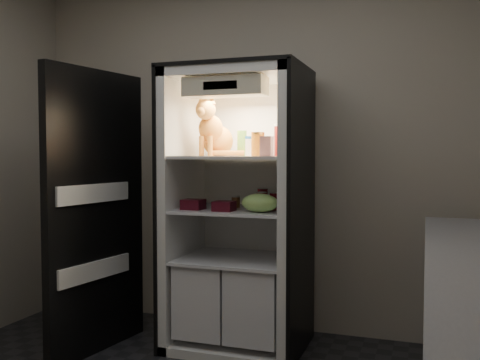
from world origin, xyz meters
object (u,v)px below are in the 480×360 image
(refrigerator, at_px, (240,229))
(mayo_tub, at_px, (246,146))
(parmesan_shaker, at_px, (242,143))
(soda_can_c, at_px, (261,201))
(berry_box_right, at_px, (224,206))
(salsa_jar, at_px, (258,144))
(grape_bag, at_px, (260,203))
(cream_carton, at_px, (267,146))
(condiment_jar, at_px, (236,202))
(pepper_jar, at_px, (283,140))
(soda_can_a, at_px, (263,198))
(berry_box_left, at_px, (193,204))
(soda_can_b, at_px, (274,201))
(tabby_cat, at_px, (214,134))

(refrigerator, distance_m, mayo_tub, 0.57)
(parmesan_shaker, distance_m, soda_can_c, 0.46)
(parmesan_shaker, height_order, berry_box_right, parmesan_shaker)
(salsa_jar, height_order, grape_bag, salsa_jar)
(cream_carton, bearing_deg, parmesan_shaker, 132.48)
(refrigerator, xyz_separation_m, berry_box_right, (-0.02, -0.24, 0.18))
(salsa_jar, relative_size, grape_bag, 0.66)
(cream_carton, xyz_separation_m, condiment_jar, (-0.29, 0.24, -0.37))
(pepper_jar, height_order, soda_can_c, pepper_jar)
(condiment_jar, bearing_deg, pepper_jar, 6.35)
(pepper_jar, bearing_deg, berry_box_right, -140.61)
(grape_bag, bearing_deg, soda_can_a, 103.49)
(grape_bag, bearing_deg, refrigerator, 133.00)
(parmesan_shaker, xyz_separation_m, mayo_tub, (0.02, 0.03, -0.02))
(mayo_tub, distance_m, grape_bag, 0.50)
(grape_bag, distance_m, berry_box_right, 0.24)
(salsa_jar, distance_m, soda_can_a, 0.38)
(salsa_jar, bearing_deg, parmesan_shaker, 145.02)
(salsa_jar, bearing_deg, grape_bag, -68.54)
(condiment_jar, bearing_deg, salsa_jar, -17.67)
(parmesan_shaker, height_order, soda_can_c, parmesan_shaker)
(refrigerator, distance_m, soda_can_a, 0.26)
(refrigerator, bearing_deg, berry_box_left, -139.50)
(pepper_jar, height_order, soda_can_b, pepper_jar)
(refrigerator, relative_size, salsa_jar, 12.16)
(berry_box_left, height_order, berry_box_right, berry_box_left)
(salsa_jar, bearing_deg, condiment_jar, 162.33)
(mayo_tub, relative_size, berry_box_left, 1.01)
(soda_can_a, bearing_deg, cream_carton, -68.91)
(refrigerator, distance_m, tabby_cat, 0.68)
(soda_can_c, height_order, grape_bag, soda_can_c)
(cream_carton, distance_m, berry_box_left, 0.64)
(condiment_jar, bearing_deg, grape_bag, -42.60)
(grape_bag, height_order, berry_box_left, grape_bag)
(grape_bag, bearing_deg, berry_box_right, -177.92)
(tabby_cat, relative_size, pepper_jar, 1.94)
(soda_can_a, distance_m, soda_can_b, 0.19)
(mayo_tub, xyz_separation_m, soda_can_a, (0.12, -0.00, -0.35))
(salsa_jar, relative_size, soda_can_b, 1.36)
(soda_can_b, xyz_separation_m, berry_box_right, (-0.29, -0.15, -0.03))
(mayo_tub, distance_m, soda_can_b, 0.46)
(cream_carton, relative_size, soda_can_b, 1.07)
(grape_bag, bearing_deg, condiment_jar, 137.40)
(cream_carton, distance_m, condiment_jar, 0.52)
(refrigerator, xyz_separation_m, parmesan_shaker, (0.00, 0.04, 0.58))
(mayo_tub, height_order, grape_bag, mayo_tub)
(soda_can_c, xyz_separation_m, grape_bag, (0.01, -0.08, -0.00))
(mayo_tub, bearing_deg, condiment_jar, -120.19)
(mayo_tub, bearing_deg, grape_bag, -56.90)
(salsa_jar, bearing_deg, mayo_tub, 134.16)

